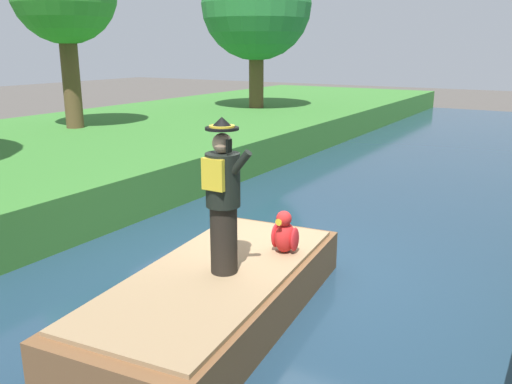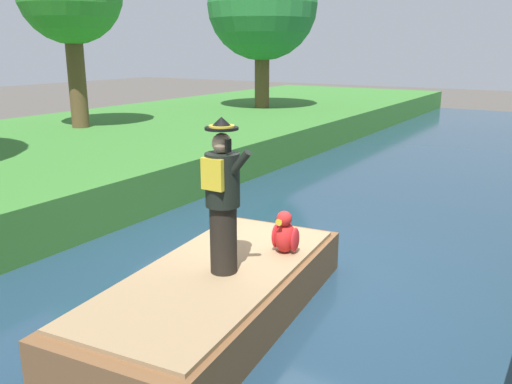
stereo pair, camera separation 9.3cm
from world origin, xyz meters
name	(u,v)px [view 2 (the right image)]	position (x,y,z in m)	size (l,w,h in m)	color
ground_plane	(275,281)	(0.00, 0.00, 0.00)	(80.00, 80.00, 0.00)	#4C4742
canal_water	(275,278)	(0.00, 0.00, 0.05)	(6.78, 48.00, 0.10)	#1E384C
boat	(215,294)	(0.00, -1.47, 0.40)	(2.25, 4.37, 0.61)	brown
person_pirate	(223,197)	(0.11, -1.43, 1.64)	(0.61, 0.42, 1.85)	black
parrot_plush	(285,234)	(0.42, -0.50, 0.95)	(0.36, 0.35, 0.57)	red
tree_broad	(262,5)	(-7.47, 11.89, 4.86)	(4.17, 4.17, 5.98)	brown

